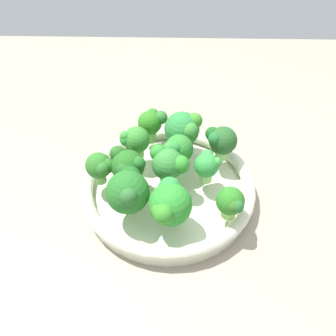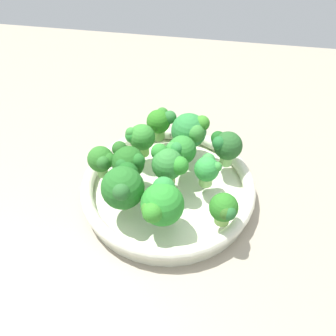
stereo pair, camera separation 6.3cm
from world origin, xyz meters
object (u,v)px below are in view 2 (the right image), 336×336
Objects in this scene: bowl at (168,188)px; broccoli_floret_0 at (128,162)px; broccoli_floret_8 at (207,169)px; broccoli_floret_2 at (226,146)px; broccoli_floret_10 at (123,187)px; broccoli_floret_3 at (168,164)px; broccoli_floret_9 at (160,121)px; broccoli_floret_6 at (140,138)px; broccoli_floret_4 at (180,151)px; broccoli_floret_1 at (102,160)px; broccoli_floret_11 at (191,131)px; broccoli_floret_7 at (161,203)px; broccoli_floret_5 at (224,209)px.

bowl is 4.61× the size of broccoli_floret_0.
broccoli_floret_2 is at bearing 63.26° from broccoli_floret_8.
broccoli_floret_2 is 0.86× the size of broccoli_floret_10.
broccoli_floret_9 is at bearing 106.67° from broccoli_floret_3.
broccoli_floret_3 reaches higher than broccoli_floret_6.
broccoli_floret_10 is at bearing -134.45° from broccoli_floret_3.
broccoli_floret_6 is 5.90cm from broccoli_floret_9.
broccoli_floret_2 is at bearing 18.25° from broccoli_floret_4.
broccoli_floret_3 is at bearing -46.05° from broccoli_floret_6.
broccoli_floret_8 is at bearing -116.74° from broccoli_floret_2.
broccoli_floret_1 is at bearing -122.85° from broccoli_floret_9.
broccoli_floret_3 is 1.09× the size of broccoli_floret_6.
broccoli_floret_3 is (-9.03, -6.24, 0.15)cm from broccoli_floret_2.
broccoli_floret_2 is at bearing 39.41° from broccoli_floret_10.
broccoli_floret_2 is 19.43cm from broccoli_floret_10.
broccoli_floret_9 is 17.84cm from broccoli_floret_10.
broccoli_floret_7 is at bearing -97.38° from broccoli_floret_11.
broccoli_floret_6 reaches higher than broccoli_floret_9.
broccoli_floret_8 is at bearing -30.42° from broccoli_floret_4.
broccoli_floret_11 is at bearing 156.25° from broccoli_floret_2.
broccoli_floret_11 is (6.01, -2.47, 0.42)cm from broccoli_floret_9.
broccoli_floret_0 is at bearing -105.16° from broccoli_floret_9.
broccoli_floret_6 is at bearing 179.92° from broccoli_floret_2.
broccoli_floret_4 is 0.82× the size of broccoli_floret_7.
broccoli_floret_3 is 0.86× the size of broccoli_floret_7.
broccoli_floret_8 is (6.33, 0.87, -0.92)cm from broccoli_floret_3.
broccoli_floret_2 reaches higher than broccoli_floret_6.
broccoli_floret_4 is at bearing 52.96° from broccoli_floret_10.
broccoli_floret_1 is at bearing -177.03° from bowl.
broccoli_floret_4 is at bearing 66.04° from bowl.
broccoli_floret_9 is at bearing 106.62° from bowl.
broccoli_floret_9 is (-9.79, 10.70, 0.46)cm from broccoli_floret_8.
broccoli_floret_9 is 0.84× the size of broccoli_floret_11.
bowl is 6.04cm from broccoli_floret_3.
bowl is 13.03cm from broccoli_floret_9.
broccoli_floret_0 is 1.08× the size of broccoli_floret_9.
broccoli_floret_3 reaches higher than broccoli_floret_8.
broccoli_floret_4 is at bearing 149.58° from broccoli_floret_8.
broccoli_floret_0 is 12.31cm from broccoli_floret_9.
broccoli_floret_4 is at bearing -18.64° from broccoli_floret_6.
broccoli_floret_1 is 8.30cm from broccoli_floret_6.
broccoli_floret_4 is 1.18× the size of broccoli_floret_5.
broccoli_floret_4 is 12.02cm from broccoli_floret_7.
broccoli_floret_5 is 9.34cm from broccoli_floret_7.
broccoli_floret_11 is at bearing 78.35° from broccoli_floret_4.
broccoli_floret_3 is 9.45cm from broccoli_floret_11.
broccoli_floret_11 is (2.64, 8.82, 5.99)cm from bowl.
broccoli_floret_1 reaches higher than broccoli_floret_5.
broccoli_floret_10 is (-15.53, 1.06, 1.01)cm from broccoli_floret_5.
broccoli_floret_9 is at bearing 122.08° from broccoli_floret_4.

